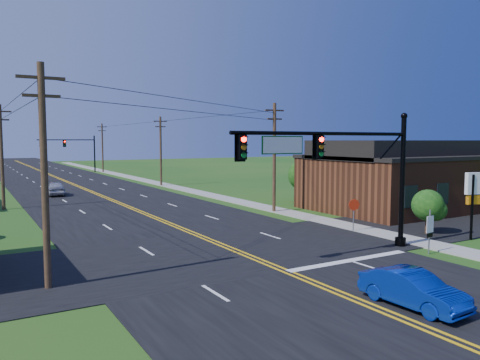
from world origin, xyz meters
TOP-DOWN VIEW (x-y plane):
  - ground at (0.00, 0.00)m, footprint 260.00×260.00m
  - road_main at (0.00, 50.00)m, footprint 16.00×220.00m
  - road_cross at (0.00, 12.00)m, footprint 70.00×10.00m
  - sidewalk at (10.50, 40.00)m, footprint 2.00×160.00m
  - signal_mast_main at (4.34, 8.00)m, footprint 11.30×0.60m
  - signal_mast_far at (4.44, 80.00)m, footprint 10.98×0.60m
  - brick_building at (20.00, 18.00)m, footprint 14.20×11.20m
  - utility_pole_left_a at (-9.50, 10.00)m, footprint 1.80×0.28m
  - utility_pole_left_b at (-9.50, 35.00)m, footprint 1.80×0.28m
  - utility_pole_right_a at (9.80, 22.00)m, footprint 1.80×0.28m
  - utility_pole_right_b at (9.80, 48.00)m, footprint 1.80×0.28m
  - utility_pole_right_c at (9.80, 78.00)m, footprint 1.80×0.28m
  - tree_right_back at (16.00, 26.00)m, footprint 3.00×3.00m
  - shrub_corner at (13.00, 9.50)m, footprint 2.00×2.00m
  - blue_car at (1.39, 1.09)m, footprint 1.59×4.03m
  - distant_car at (-3.97, 43.44)m, footprint 2.17×4.57m
  - route_sign at (8.64, 5.98)m, footprint 0.59×0.12m
  - stop_sign at (9.52, 12.44)m, footprint 0.74×0.27m
  - pylon_sign at (14.45, 7.01)m, footprint 1.98×0.72m

SIDE VIEW (x-z plane):
  - ground at x=0.00m, z-range 0.00..0.00m
  - road_main at x=0.00m, z-range 0.00..0.04m
  - road_cross at x=0.00m, z-range 0.00..0.04m
  - sidewalk at x=10.50m, z-range 0.00..0.08m
  - blue_car at x=1.39m, z-range 0.00..1.31m
  - distant_car at x=-3.97m, z-range 0.00..1.51m
  - route_sign at x=8.64m, z-range 0.19..2.54m
  - stop_sign at x=9.52m, z-range 0.48..2.64m
  - shrub_corner at x=13.00m, z-range 0.42..3.28m
  - brick_building at x=20.00m, z-range 0.00..4.70m
  - tree_right_back at x=16.00m, z-range 0.55..4.65m
  - pylon_sign at x=14.45m, z-range 0.93..4.98m
  - signal_mast_far at x=4.44m, z-range 0.81..8.29m
  - utility_pole_left_a at x=-9.50m, z-range 0.22..9.22m
  - utility_pole_left_b at x=-9.50m, z-range 0.22..9.22m
  - utility_pole_right_a at x=9.80m, z-range 0.22..9.22m
  - utility_pole_right_b at x=9.80m, z-range 0.22..9.22m
  - utility_pole_right_c at x=9.80m, z-range 0.22..9.22m
  - signal_mast_main at x=4.34m, z-range 1.01..8.49m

